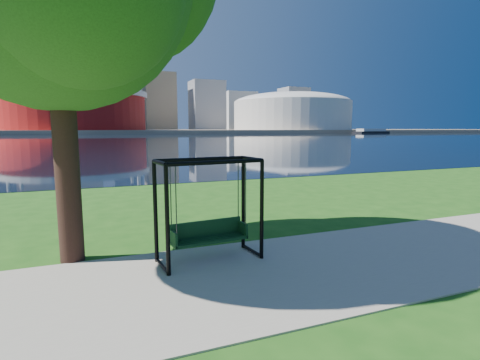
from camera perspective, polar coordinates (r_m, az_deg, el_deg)
ground at (r=7.79m, az=1.07°, el=-13.08°), size 900.00×900.00×0.00m
path at (r=7.36m, az=2.63°, el=-14.25°), size 120.00×4.00×0.03m
river at (r=108.77m, az=-20.49°, el=5.88°), size 900.00×180.00×0.02m
far_bank at (r=312.72m, az=-21.53°, el=6.97°), size 900.00×228.00×2.00m
stadium at (r=242.08m, az=-23.93°, el=9.88°), size 83.00×83.00×32.00m
arena at (r=278.55m, az=7.93°, el=10.46°), size 84.00×84.00×26.56m
skyline at (r=327.77m, az=-22.63°, el=13.04°), size 392.00×66.00×96.50m
swing at (r=7.86m, az=-4.77°, el=-4.92°), size 2.20×1.12×2.18m
barge at (r=249.04m, az=19.38°, el=7.04°), size 28.14×12.56×2.72m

